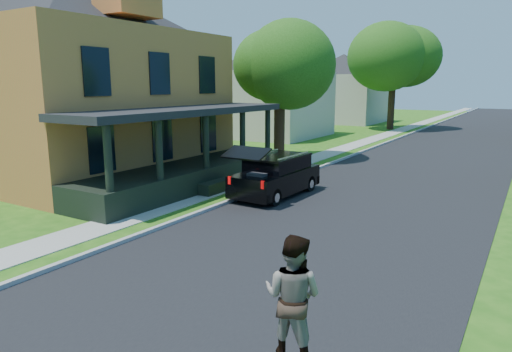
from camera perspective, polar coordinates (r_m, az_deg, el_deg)
The scene contains 12 objects.
ground at distance 9.64m, azimuth -0.38°, elevation -13.03°, with size 140.00×140.00×0.00m, color #235911.
street at distance 28.12m, azimuth 21.70°, elevation 2.39°, with size 8.00×120.00×0.02m, color black.
curb at distance 29.07m, azimuth 13.83°, elevation 3.13°, with size 0.15×120.00×0.12m, color #989893.
sidewalk at distance 29.57m, azimuth 10.97°, elevation 3.39°, with size 1.30×120.00×0.03m, color #96978E.
front_walk at distance 19.92m, azimuth -14.61°, elevation -0.56°, with size 6.50×1.20×0.03m, color #96978E.
main_house at distance 22.04m, azimuth -21.42°, elevation 13.03°, with size 15.56×15.56×10.10m.
neighbor_house_mid at distance 36.31m, azimuth 1.57°, elevation 11.66°, with size 12.78×12.78×8.30m.
neighbor_house_far at distance 50.80m, azimuth 10.80°, elevation 11.37°, with size 12.78×12.78×8.30m.
black_suv at distance 16.50m, azimuth 2.49°, elevation 0.07°, with size 1.75×4.29×1.98m.
skateboarder at distance 5.99m, azimuth 4.61°, elevation -14.80°, with size 0.82×0.65×1.64m.
tree_left_mid at distance 24.31m, azimuth 2.93°, elevation 14.42°, with size 6.40×6.01×7.90m.
tree_left_far at distance 43.40m, azimuth 16.81°, elevation 13.76°, with size 6.84×6.67×9.69m.
Camera 1 is at (4.64, -7.45, 3.97)m, focal length 32.00 mm.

